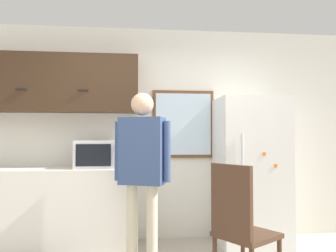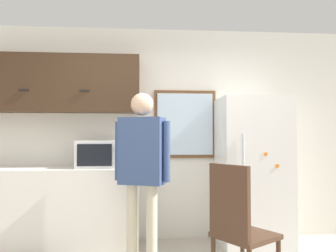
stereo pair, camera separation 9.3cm
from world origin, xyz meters
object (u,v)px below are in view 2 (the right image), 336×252
microwave (101,154)px  refrigerator (253,171)px  person (142,159)px  chair (238,223)px

microwave → refrigerator: bearing=-1.0°
microwave → refrigerator: size_ratio=0.31×
person → refrigerator: bearing=42.6°
microwave → person: (0.48, -0.57, -0.02)m
person → chair: (0.80, -0.64, -0.50)m
person → chair: person is taller
chair → refrigerator: bearing=-57.6°
refrigerator → chair: (-0.53, -1.18, -0.31)m
refrigerator → chair: refrigerator is taller
microwave → refrigerator: (1.81, -0.03, -0.21)m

